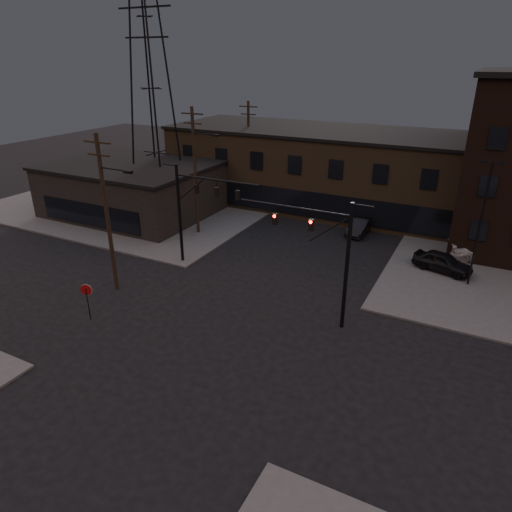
{
  "coord_description": "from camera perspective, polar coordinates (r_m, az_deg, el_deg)",
  "views": [
    {
      "loc": [
        12.83,
        -19.38,
        15.38
      ],
      "look_at": [
        0.44,
        4.67,
        3.5
      ],
      "focal_mm": 32.0,
      "sensor_mm": 36.0,
      "label": 1
    }
  ],
  "objects": [
    {
      "name": "traffic_signal_near",
      "position": [
        27.12,
        9.12,
        0.73
      ],
      "size": [
        7.12,
        0.24,
        8.0
      ],
      "color": "black",
      "rests_on": "ground"
    },
    {
      "name": "building_row",
      "position": [
        50.39,
        11.98,
        10.15
      ],
      "size": [
        40.0,
        12.0,
        8.0
      ],
      "primitive_type": "cube",
      "color": "#493B27",
      "rests_on": "ground"
    },
    {
      "name": "stop_sign",
      "position": [
        30.33,
        -20.41,
        -4.42
      ],
      "size": [
        0.72,
        0.33,
        2.48
      ],
      "color": "black",
      "rests_on": "ground"
    },
    {
      "name": "sidewalk_nw",
      "position": [
        56.21,
        -12.44,
        7.35
      ],
      "size": [
        30.0,
        30.0,
        0.15
      ],
      "primitive_type": "cube",
      "color": "#474744",
      "rests_on": "ground"
    },
    {
      "name": "utility_pole_mid",
      "position": [
        41.73,
        -7.56,
        10.69
      ],
      "size": [
        3.7,
        0.28,
        11.5
      ],
      "color": "black",
      "rests_on": "ground"
    },
    {
      "name": "building_left",
      "position": [
        49.96,
        -15.21,
        7.94
      ],
      "size": [
        16.0,
        12.0,
        5.0
      ],
      "primitive_type": "cube",
      "color": "black",
      "rests_on": "ground"
    },
    {
      "name": "utility_pole_far",
      "position": [
        52.38,
        -0.94,
        13.15
      ],
      "size": [
        2.2,
        0.28,
        11.0
      ],
      "color": "black",
      "rests_on": "ground"
    },
    {
      "name": "transmission_tower",
      "position": [
        48.54,
        -13.01,
        19.75
      ],
      "size": [
        7.0,
        7.0,
        25.0
      ],
      "primitive_type": null,
      "color": "black",
      "rests_on": "ground"
    },
    {
      "name": "lot_light_a",
      "position": [
        34.81,
        26.43,
        4.72
      ],
      "size": [
        1.5,
        0.28,
        9.14
      ],
      "color": "black",
      "rests_on": "ground"
    },
    {
      "name": "ground",
      "position": [
        27.87,
        -5.28,
        -9.9
      ],
      "size": [
        140.0,
        140.0,
        0.0
      ],
      "primitive_type": "plane",
      "color": "black",
      "rests_on": "ground"
    },
    {
      "name": "traffic_signal_far",
      "position": [
        35.21,
        -7.94,
        6.35
      ],
      "size": [
        7.12,
        0.24,
        8.0
      ],
      "color": "black",
      "rests_on": "ground"
    },
    {
      "name": "parked_car_lot_a",
      "position": [
        37.8,
        22.31,
        -0.69
      ],
      "size": [
        4.73,
        2.9,
        1.51
      ],
      "primitive_type": "imported",
      "rotation": [
        0.0,
        0.0,
        1.3
      ],
      "color": "black",
      "rests_on": "sidewalk_ne"
    },
    {
      "name": "utility_pole_near",
      "position": [
        32.3,
        -18.11,
        5.39
      ],
      "size": [
        3.7,
        0.28,
        11.0
      ],
      "color": "black",
      "rests_on": "ground"
    },
    {
      "name": "parked_car_lot_b",
      "position": [
        41.16,
        26.38,
        0.51
      ],
      "size": [
        5.49,
        3.54,
        1.48
      ],
      "primitive_type": "imported",
      "rotation": [
        0.0,
        0.0,
        1.88
      ],
      "color": "#B2B2B4",
      "rests_on": "sidewalk_ne"
    },
    {
      "name": "car_crossing",
      "position": [
        43.98,
        12.86,
        3.6
      ],
      "size": [
        1.7,
        4.36,
        1.42
      ],
      "primitive_type": "imported",
      "rotation": [
        0.0,
        0.0,
        -0.05
      ],
      "color": "black",
      "rests_on": "ground"
    }
  ]
}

